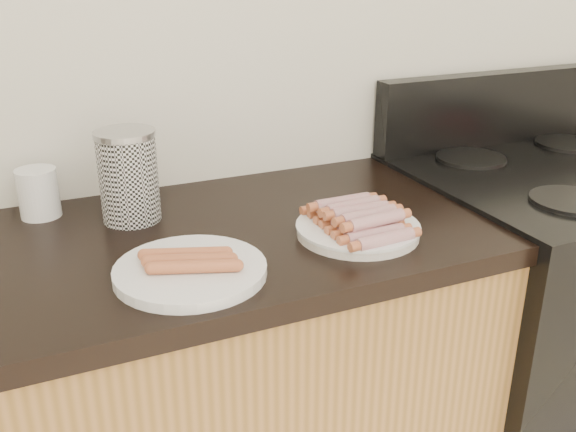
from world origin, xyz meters
name	(u,v)px	position (x,y,z in m)	size (l,w,h in m)	color
wall_back	(224,7)	(0.00, 2.00, 1.30)	(4.00, 0.04, 2.60)	silver
stove	(542,327)	(0.78, 1.68, 0.46)	(0.76, 0.65, 0.91)	black
stove_panel	(497,108)	(0.78, 1.96, 1.01)	(0.76, 0.06, 0.20)	black
burner_near_left	(572,201)	(0.61, 1.51, 0.92)	(0.18, 0.18, 0.01)	black
burner_far_left	(471,158)	(0.61, 1.84, 0.92)	(0.18, 0.18, 0.01)	black
burner_far_right	(568,144)	(0.95, 1.84, 0.92)	(0.18, 0.18, 0.01)	black
main_plate	(358,231)	(0.11, 1.57, 0.91)	(0.24, 0.24, 0.02)	silver
side_plate	(190,271)	(-0.23, 1.53, 0.91)	(0.26, 0.26, 0.02)	white
hotdog_pile	(358,217)	(0.11, 1.57, 0.94)	(0.12, 0.22, 0.05)	brown
plain_sausages	(190,260)	(-0.23, 1.53, 0.93)	(0.14, 0.12, 0.02)	#CB6E34
canister	(128,176)	(-0.28, 1.82, 0.99)	(0.12, 0.12, 0.19)	white
mug	(38,193)	(-0.45, 1.92, 0.95)	(0.08, 0.08, 0.10)	silver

